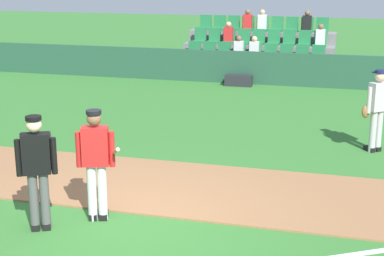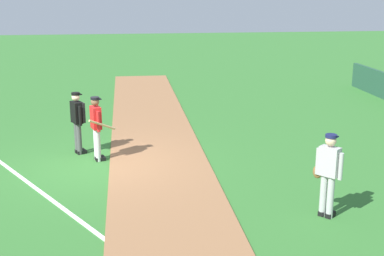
# 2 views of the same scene
# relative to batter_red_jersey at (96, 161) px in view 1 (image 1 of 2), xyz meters

# --- Properties ---
(ground_plane) EXTENTS (80.00, 80.00, 0.00)m
(ground_plane) POSITION_rel_batter_red_jersey_xyz_m (0.37, 0.03, -0.97)
(ground_plane) COLOR #33702D
(infield_dirt_path) EXTENTS (28.00, 2.64, 0.03)m
(infield_dirt_path) POSITION_rel_batter_red_jersey_xyz_m (0.37, 1.64, -0.95)
(infield_dirt_path) COLOR #936642
(infield_dirt_path) RESTS_ON ground
(dugout_fence) EXTENTS (20.00, 0.16, 1.09)m
(dugout_fence) POSITION_rel_batter_red_jersey_xyz_m (0.37, 11.60, -0.42)
(dugout_fence) COLOR #234C38
(dugout_fence) RESTS_ON ground
(stadium_bleachers) EXTENTS (5.55, 2.95, 2.30)m
(stadium_bleachers) POSITION_rel_batter_red_jersey_xyz_m (0.38, 13.48, -0.34)
(stadium_bleachers) COLOR slate
(stadium_bleachers) RESTS_ON ground
(batter_red_jersey) EXTENTS (0.74, 0.69, 1.76)m
(batter_red_jersey) POSITION_rel_batter_red_jersey_xyz_m (0.00, 0.00, 0.00)
(batter_red_jersey) COLOR silver
(batter_red_jersey) RESTS_ON ground
(umpire_home_plate) EXTENTS (0.54, 0.44, 1.76)m
(umpire_home_plate) POSITION_rel_batter_red_jersey_xyz_m (-0.69, -0.55, 0.03)
(umpire_home_plate) COLOR #4C4C4C
(umpire_home_plate) RESTS_ON ground
(runner_grey_jersey) EXTENTS (0.59, 0.49, 1.76)m
(runner_grey_jersey) POSITION_rel_batter_red_jersey_xyz_m (4.24, 4.79, -0.01)
(runner_grey_jersey) COLOR #B2B2B2
(runner_grey_jersey) RESTS_ON ground
(equipment_bag) EXTENTS (0.90, 0.36, 0.36)m
(equipment_bag) POSITION_rel_batter_red_jersey_xyz_m (0.11, 11.15, -0.79)
(equipment_bag) COLOR #232328
(equipment_bag) RESTS_ON ground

